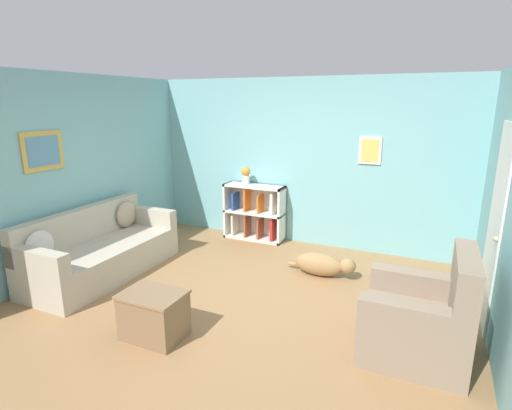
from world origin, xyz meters
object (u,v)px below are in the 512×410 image
Objects in this scene: couch at (100,251)px; bookshelf at (255,213)px; dog at (323,264)px; recliner_chair at (423,319)px; vase at (246,175)px; coffee_table at (154,314)px.

couch is 2.49m from bookshelf.
bookshelf is 1.76m from dog.
dog is (1.43, -0.99, -0.29)m from bookshelf.
bookshelf is 3.52m from recliner_chair.
vase is (1.12, 2.11, 0.77)m from couch.
couch is at bearing -118.06° from vase.
coffee_table is at bearing -29.77° from couch.
recliner_chair is at bearing -45.76° from dog.
couch is 1.84m from coffee_table.
dog is (2.71, 1.14, -0.15)m from couch.
bookshelf is 3.47× the size of vase.
dog is at bearing 22.88° from couch.
vase is (-0.47, 3.02, 0.83)m from coffee_table.
recliner_chair is at bearing -2.11° from couch.
coffee_table is 0.62× the size of dog.
dog is at bearing -31.36° from vase.
vase is (-1.59, 0.97, 0.92)m from dog.
recliner_chair is 1.81m from dog.
coffee_table is 2.05× the size of vase.
coffee_table is at bearing -84.14° from bookshelf.
dog is at bearing -34.74° from bookshelf.
coffee_table is 2.34m from dog.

